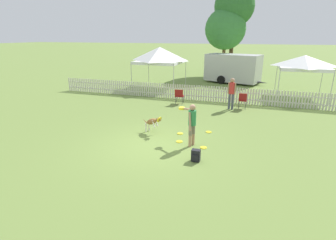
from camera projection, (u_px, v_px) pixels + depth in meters
The scene contains 17 objects.
ground_plane at pixel (153, 146), 9.59m from camera, with size 240.00×240.00×0.00m, color olive.
handler_person at pixel (191, 120), 9.35m from camera, with size 0.82×0.90×1.56m.
leaping_dog at pixel (152, 122), 10.69m from camera, with size 1.00×0.53×0.79m.
frisbee_near_handler at pixel (209, 132), 10.93m from camera, with size 0.24×0.24×0.02m.
frisbee_near_dog at pixel (204, 148), 9.41m from camera, with size 0.24×0.24×0.02m.
frisbee_midfield at pixel (180, 134), 10.76m from camera, with size 0.24×0.24×0.02m.
frisbee_far_scatter at pixel (179, 142), 9.94m from camera, with size 0.24×0.24×0.02m.
backpack_on_grass at pixel (196, 156), 8.37m from camera, with size 0.27×0.24×0.39m.
picket_fence at pixel (198, 93), 16.12m from camera, with size 19.14×0.04×0.93m.
folding_chair_blue_left at pixel (243, 99), 14.25m from camera, with size 0.43×0.45×0.88m.
folding_chair_center at pixel (179, 95), 15.29m from camera, with size 0.53×0.55×0.88m.
canopy_tent_main at pixel (160, 55), 19.31m from camera, with size 3.23×3.23×3.05m.
canopy_tent_secondary at pixel (304, 62), 16.46m from camera, with size 2.91×2.91×2.67m.
spectator_standing at pixel (232, 91), 13.98m from camera, with size 0.41×0.27×1.71m.
equipment_trailer at pixel (233, 68), 21.95m from camera, with size 5.26×3.15×2.35m.
tree_left_grove at pixel (225, 29), 24.83m from camera, with size 3.83×3.83×6.33m.
tree_right_grove at pixel (234, 7), 24.54m from camera, with size 3.73×3.73×8.30m.
Camera 1 is at (3.33, -8.19, 3.86)m, focal length 28.00 mm.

